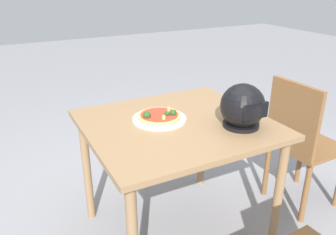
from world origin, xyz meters
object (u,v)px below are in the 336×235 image
at_px(chair_side, 300,139).
at_px(pizza, 159,116).
at_px(motorcycle_helmet, 243,107).
at_px(dining_table, 177,138).

bearing_deg(chair_side, pizza, -11.55).
height_order(pizza, motorcycle_helmet, motorcycle_helmet).
xyz_separation_m(pizza, chair_side, (-0.92, 0.19, -0.27)).
bearing_deg(motorcycle_helmet, pizza, -38.39).
bearing_deg(dining_table, motorcycle_helmet, 142.84).
bearing_deg(motorcycle_helmet, chair_side, -171.52).
relative_size(dining_table, chair_side, 1.09).
height_order(motorcycle_helmet, chair_side, motorcycle_helmet).
relative_size(pizza, motorcycle_helmet, 1.02).
distance_m(pizza, chair_side, 0.98).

